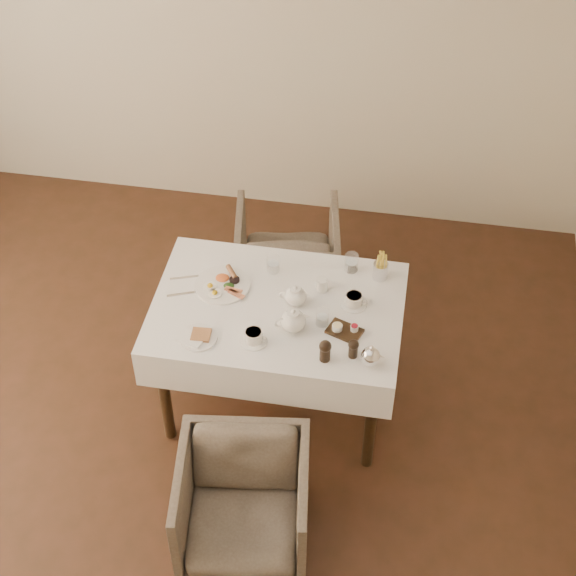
# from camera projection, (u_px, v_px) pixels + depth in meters

# --- Properties ---
(table) EXTENTS (1.28, 0.88, 0.75)m
(table) POSITION_uv_depth(u_px,v_px,m) (277.00, 322.00, 4.57)
(table) COLOR black
(table) RESTS_ON ground
(armchair_near) EXTENTS (0.69, 0.71, 0.58)m
(armchair_near) POSITION_uv_depth(u_px,v_px,m) (243.00, 503.00, 4.20)
(armchair_near) COLOR #4B4137
(armchair_near) RESTS_ON ground
(armchair_far) EXTENTS (0.72, 0.74, 0.59)m
(armchair_far) POSITION_uv_depth(u_px,v_px,m) (287.00, 255.00, 5.47)
(armchair_far) COLOR #4B4137
(armchair_far) RESTS_ON ground
(breakfast_plate) EXTENTS (0.29, 0.29, 0.04)m
(breakfast_plate) POSITION_uv_depth(u_px,v_px,m) (223.00, 284.00, 4.60)
(breakfast_plate) COLOR white
(breakfast_plate) RESTS_ON table
(side_plate) EXTENTS (0.20, 0.19, 0.02)m
(side_plate) POSITION_uv_depth(u_px,v_px,m) (197.00, 338.00, 4.33)
(side_plate) COLOR white
(side_plate) RESTS_ON table
(teapot_centre) EXTENTS (0.17, 0.13, 0.12)m
(teapot_centre) POSITION_uv_depth(u_px,v_px,m) (295.00, 295.00, 4.46)
(teapot_centre) COLOR white
(teapot_centre) RESTS_ON table
(teapot_front) EXTENTS (0.22, 0.20, 0.14)m
(teapot_front) POSITION_uv_depth(u_px,v_px,m) (293.00, 320.00, 4.33)
(teapot_front) COLOR white
(teapot_front) RESTS_ON table
(creamer) EXTENTS (0.08, 0.08, 0.07)m
(creamer) POSITION_uv_depth(u_px,v_px,m) (322.00, 284.00, 4.55)
(creamer) COLOR white
(creamer) RESTS_ON table
(teacup_near) EXTENTS (0.14, 0.14, 0.07)m
(teacup_near) POSITION_uv_depth(u_px,v_px,m) (254.00, 337.00, 4.30)
(teacup_near) COLOR white
(teacup_near) RESTS_ON table
(teacup_far) EXTENTS (0.14, 0.14, 0.07)m
(teacup_far) POSITION_uv_depth(u_px,v_px,m) (354.00, 300.00, 4.48)
(teacup_far) COLOR white
(teacup_far) RESTS_ON table
(glass_left) EXTENTS (0.09, 0.09, 0.10)m
(glass_left) POSITION_uv_depth(u_px,v_px,m) (273.00, 264.00, 4.65)
(glass_left) COLOR silver
(glass_left) RESTS_ON table
(glass_mid) EXTENTS (0.07, 0.07, 0.09)m
(glass_mid) POSITION_uv_depth(u_px,v_px,m) (322.00, 317.00, 4.37)
(glass_mid) COLOR silver
(glass_mid) RESTS_ON table
(glass_right) EXTENTS (0.09, 0.09, 0.10)m
(glass_right) POSITION_uv_depth(u_px,v_px,m) (351.00, 262.00, 4.66)
(glass_right) COLOR silver
(glass_right) RESTS_ON table
(condiment_board) EXTENTS (0.20, 0.16, 0.04)m
(condiment_board) POSITION_uv_depth(u_px,v_px,m) (344.00, 330.00, 4.35)
(condiment_board) COLOR black
(condiment_board) RESTS_ON table
(pepper_mill_left) EXTENTS (0.07, 0.07, 0.12)m
(pepper_mill_left) POSITION_uv_depth(u_px,v_px,m) (325.00, 351.00, 4.19)
(pepper_mill_left) COLOR black
(pepper_mill_left) RESTS_ON table
(pepper_mill_right) EXTENTS (0.07, 0.07, 0.11)m
(pepper_mill_right) POSITION_uv_depth(u_px,v_px,m) (353.00, 348.00, 4.21)
(pepper_mill_right) COLOR black
(pepper_mill_right) RESTS_ON table
(silver_pot) EXTENTS (0.13, 0.11, 0.12)m
(silver_pot) POSITION_uv_depth(u_px,v_px,m) (371.00, 355.00, 4.17)
(silver_pot) COLOR white
(silver_pot) RESTS_ON table
(fries_cup) EXTENTS (0.08, 0.08, 0.17)m
(fries_cup) POSITION_uv_depth(u_px,v_px,m) (381.00, 267.00, 4.60)
(fries_cup) COLOR silver
(fries_cup) RESTS_ON table
(cutlery_fork) EXTENTS (0.17, 0.07, 0.00)m
(cutlery_fork) POSITION_uv_depth(u_px,v_px,m) (187.00, 277.00, 4.65)
(cutlery_fork) COLOR silver
(cutlery_fork) RESTS_ON table
(cutlery_knife) EXTENTS (0.19, 0.09, 0.00)m
(cutlery_knife) POSITION_uv_depth(u_px,v_px,m) (186.00, 293.00, 4.56)
(cutlery_knife) COLOR silver
(cutlery_knife) RESTS_ON table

